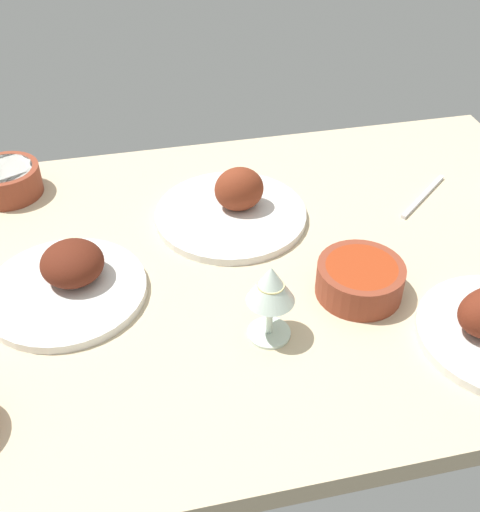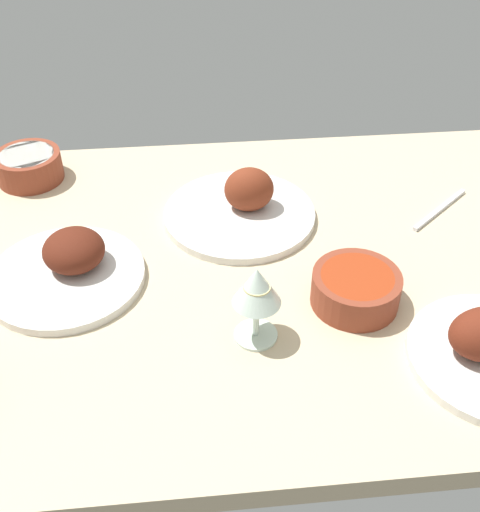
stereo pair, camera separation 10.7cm
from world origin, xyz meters
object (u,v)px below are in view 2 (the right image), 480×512
Objects in this scene: plate_near_viewer at (69,266)px; bowl_cream at (29,165)px; fork_loose at (440,209)px; plate_center_main at (243,206)px; wine_glass at (257,290)px; bowl_sauce at (356,288)px.

plate_near_viewer is 1.99× the size of bowl_cream.
plate_center_main is at bearing 136.60° from fork_loose.
wine_glass reaches higher than plate_near_viewer.
bowl_sauce is at bearing -13.15° from plate_near_viewer.
bowl_sauce is 19.74cm from wine_glass.
wine_glass is (-1.20, -32.84, 7.53)cm from plate_center_main.
plate_center_main is (32.18, 15.31, -0.04)cm from plate_near_viewer.
bowl_cream is at bearing 109.50° from plate_near_viewer.
bowl_sauce is at bearing -58.56° from plate_center_main.
plate_center_main is 2.15× the size of bowl_cream.
wine_glass reaches higher than fork_loose.
wine_glass reaches higher than plate_center_main.
plate_center_main is 47.81cm from bowl_cream.
wine_glass reaches higher than bowl_sauce.
bowl_cream is 67.17cm from wine_glass.
plate_center_main reaches higher than fork_loose.
plate_center_main reaches higher than plate_near_viewer.
bowl_cream is (-11.94, 33.72, 0.89)cm from plate_near_viewer.
plate_near_viewer is at bearing -154.56° from plate_center_main.
plate_near_viewer is 73.32cm from fork_loose.
bowl_sauce is 75.34cm from bowl_cream.
plate_near_viewer is at bearing -70.50° from bowl_cream.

